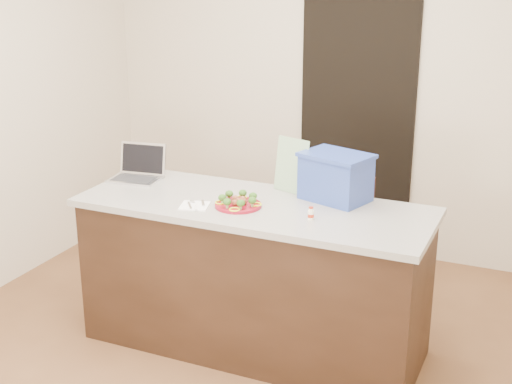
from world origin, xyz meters
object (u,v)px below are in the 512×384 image
at_px(island, 254,276).
at_px(laptop, 139,169).
at_px(plate, 238,205).
at_px(chair, 342,231).
at_px(yogurt_bottle, 311,214).
at_px(napkin, 195,206).
at_px(blue_box, 336,177).

distance_m(island, laptop, 1.03).
bearing_deg(laptop, plate, -23.37).
height_order(island, chair, island).
relative_size(yogurt_bottle, chair, 0.09).
relative_size(napkin, yogurt_bottle, 2.17).
bearing_deg(plate, laptop, 164.03).
height_order(plate, blue_box, blue_box).
bearing_deg(yogurt_bottle, laptop, 168.30).
height_order(napkin, laptop, laptop).
height_order(island, blue_box, blue_box).
bearing_deg(blue_box, plate, -126.38).
xyz_separation_m(napkin, blue_box, (0.70, 0.43, 0.14)).
bearing_deg(blue_box, yogurt_bottle, -75.32).
xyz_separation_m(island, laptop, (-0.87, 0.15, 0.52)).
height_order(island, yogurt_bottle, yogurt_bottle).
distance_m(plate, chair, 1.10).
relative_size(napkin, blue_box, 0.35).
distance_m(yogurt_bottle, chair, 1.09).
height_order(plate, laptop, laptop).
height_order(plate, yogurt_bottle, yogurt_bottle).
xyz_separation_m(plate, chair, (0.33, 0.95, -0.45)).
height_order(napkin, blue_box, blue_box).
bearing_deg(yogurt_bottle, island, 163.98).
bearing_deg(napkin, chair, 61.64).
height_order(blue_box, chair, blue_box).
relative_size(island, yogurt_bottle, 28.36).
relative_size(laptop, blue_box, 0.74).
xyz_separation_m(island, chair, (0.27, 0.87, 0.02)).
height_order(island, plate, plate).
relative_size(plate, yogurt_bottle, 3.68).
distance_m(laptop, blue_box, 1.29).
bearing_deg(laptop, blue_box, -2.63).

